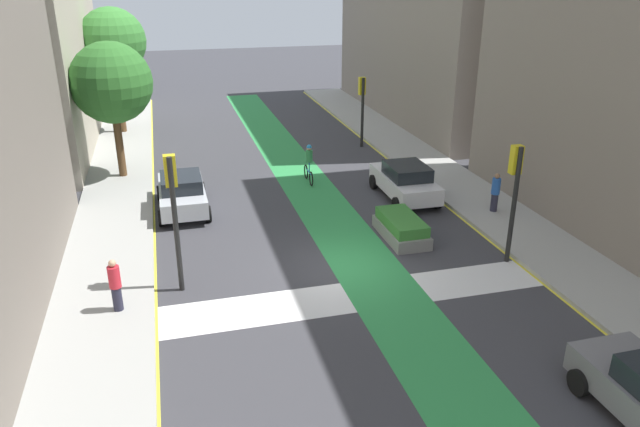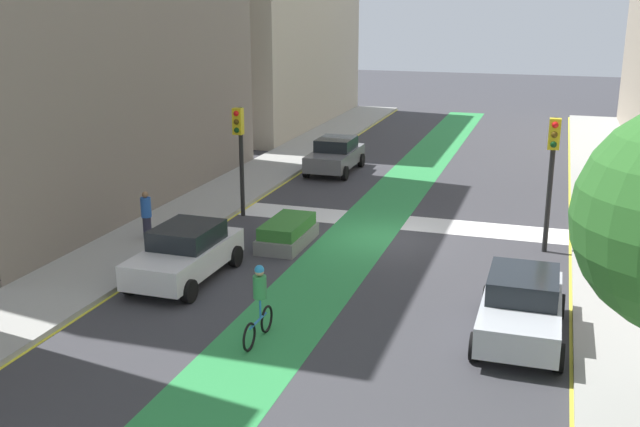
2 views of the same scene
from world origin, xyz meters
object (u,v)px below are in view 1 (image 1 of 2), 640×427
traffic_signal_near_right (515,182)px  street_tree_near (111,83)px  traffic_signal_far_right (362,98)px  pedestrian_sidewalk_right_a (495,192)px  car_white_right_far (405,181)px  street_tree_far (112,41)px  traffic_signal_near_left (173,198)px  cyclist_in_lane (309,163)px  median_planter (401,228)px  pedestrian_sidewalk_left_a (115,285)px  car_silver_left_far (182,192)px

traffic_signal_near_right → street_tree_near: size_ratio=0.65×
traffic_signal_far_right → pedestrian_sidewalk_right_a: bearing=-79.7°
car_white_right_far → street_tree_far: street_tree_far is taller
traffic_signal_near_right → traffic_signal_near_left: bearing=175.5°
cyclist_in_lane → median_planter: cyclist_in_lane is taller
cyclist_in_lane → street_tree_near: bearing=161.1°
traffic_signal_near_right → traffic_signal_far_right: 14.79m
car_white_right_far → street_tree_far: bearing=129.9°
car_white_right_far → pedestrian_sidewalk_left_a: 13.40m
traffic_signal_near_right → car_silver_left_far: (-10.47, 7.45, -2.04)m
traffic_signal_near_right → traffic_signal_far_right: traffic_signal_near_right is taller
pedestrian_sidewalk_left_a → street_tree_far: street_tree_far is taller
street_tree_near → pedestrian_sidewalk_right_a: bearing=-30.2°
traffic_signal_near_left → pedestrian_sidewalk_right_a: (12.59, 2.94, -2.07)m
pedestrian_sidewalk_right_a → pedestrian_sidewalk_left_a: pedestrian_sidewalk_left_a is taller
car_white_right_far → cyclist_in_lane: bearing=139.1°
cyclist_in_lane → pedestrian_sidewalk_right_a: cyclist_in_lane is taller
traffic_signal_near_right → traffic_signal_near_left: (-10.86, 0.86, 0.18)m
traffic_signal_near_right → street_tree_near: street_tree_near is taller
street_tree_near → median_planter: size_ratio=2.27×
cyclist_in_lane → pedestrian_sidewalk_right_a: size_ratio=1.16×
traffic_signal_near_left → cyclist_in_lane: bearing=54.1°
street_tree_near → car_silver_left_far: bearing=-62.6°
pedestrian_sidewalk_right_a → street_tree_far: street_tree_far is taller
traffic_signal_near_right → median_planter: bearing=136.7°
car_silver_left_far → pedestrian_sidewalk_left_a: pedestrian_sidewalk_left_a is taller
traffic_signal_near_right → street_tree_near: bearing=136.5°
traffic_signal_far_right → cyclist_in_lane: 7.06m
traffic_signal_near_left → median_planter: bearing=12.3°
pedestrian_sidewalk_right_a → pedestrian_sidewalk_left_a: (-14.42, -4.04, 0.00)m
traffic_signal_near_right → street_tree_far: size_ratio=0.56×
street_tree_far → traffic_signal_near_right: bearing=-57.7°
car_silver_left_far → car_white_right_far: 9.45m
pedestrian_sidewalk_right_a → street_tree_near: 17.43m
car_silver_left_far → car_white_right_far: bearing=-6.2°
traffic_signal_near_left → car_white_right_far: 11.48m
pedestrian_sidewalk_right_a → median_planter: bearing=-165.3°
pedestrian_sidewalk_right_a → median_planter: size_ratio=0.58×
traffic_signal_far_right → street_tree_far: size_ratio=0.53×
street_tree_near → street_tree_far: street_tree_far is taller
traffic_signal_near_right → traffic_signal_far_right: size_ratio=1.06×
car_white_right_far → pedestrian_sidewalk_right_a: 3.85m
traffic_signal_near_left → median_planter: traffic_signal_near_left is taller
street_tree_far → median_planter: street_tree_far is taller
traffic_signal_far_right → car_white_right_far: traffic_signal_far_right is taller
traffic_signal_near_left → median_planter: 8.68m
street_tree_near → median_planter: street_tree_near is taller
traffic_signal_far_right → pedestrian_sidewalk_left_a: size_ratio=2.38×
pedestrian_sidewalk_right_a → pedestrian_sidewalk_left_a: 14.98m
traffic_signal_far_right → median_planter: bearing=-101.6°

